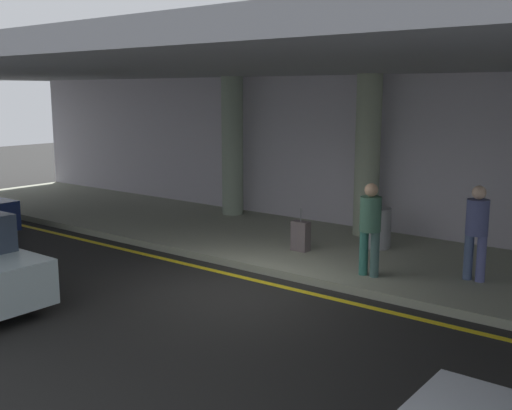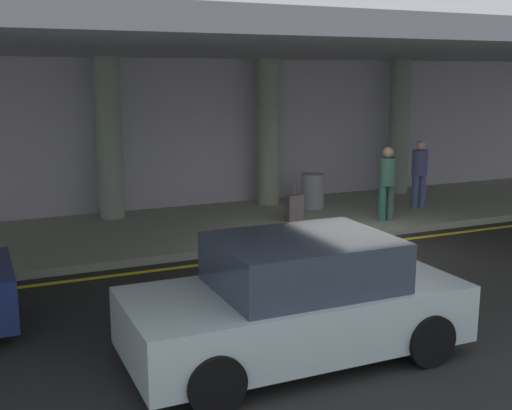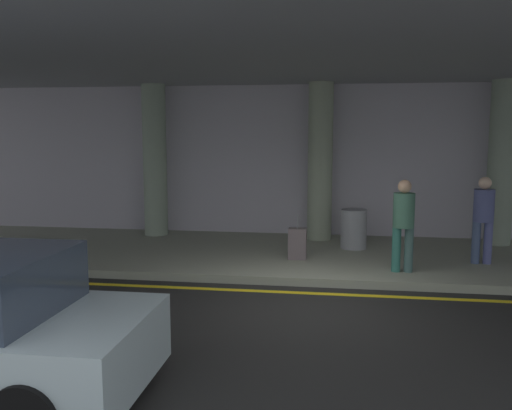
{
  "view_description": "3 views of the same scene",
  "coord_description": "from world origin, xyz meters",
  "px_view_note": "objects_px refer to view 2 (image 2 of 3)",
  "views": [
    {
      "loc": [
        6.53,
        -7.88,
        3.4
      ],
      "look_at": [
        -0.6,
        1.26,
        1.26
      ],
      "focal_mm": 43.08,
      "sensor_mm": 36.0,
      "label": 1
    },
    {
      "loc": [
        -6.87,
        -10.05,
        3.4
      ],
      "look_at": [
        -1.79,
        1.37,
        0.86
      ],
      "focal_mm": 44.98,
      "sensor_mm": 36.0,
      "label": 2
    },
    {
      "loc": [
        0.43,
        -8.37,
        2.69
      ],
      "look_at": [
        -1.12,
        1.99,
        1.29
      ],
      "focal_mm": 38.88,
      "sensor_mm": 36.0,
      "label": 3
    }
  ],
  "objects_px": {
    "car_silver": "(297,301)",
    "trash_bin_steel": "(313,191)",
    "person_waiting_for_ride": "(420,169)",
    "traveler_with_luggage": "(387,179)",
    "support_column_far_left": "(109,139)",
    "support_column_left_mid": "(269,133)",
    "support_column_center": "(399,127)",
    "suitcase_upright_primary": "(295,208)"
  },
  "relations": [
    {
      "from": "support_column_left_mid",
      "to": "person_waiting_for_ride",
      "type": "relative_size",
      "value": 2.17
    },
    {
      "from": "traveler_with_luggage",
      "to": "support_column_far_left",
      "type": "bearing_deg",
      "value": 82.04
    },
    {
      "from": "trash_bin_steel",
      "to": "support_column_far_left",
      "type": "bearing_deg",
      "value": 168.97
    },
    {
      "from": "car_silver",
      "to": "traveler_with_luggage",
      "type": "bearing_deg",
      "value": 48.76
    },
    {
      "from": "trash_bin_steel",
      "to": "support_column_left_mid",
      "type": "bearing_deg",
      "value": 129.84
    },
    {
      "from": "car_silver",
      "to": "trash_bin_steel",
      "type": "bearing_deg",
      "value": 62.2
    },
    {
      "from": "support_column_far_left",
      "to": "car_silver",
      "type": "height_order",
      "value": "support_column_far_left"
    },
    {
      "from": "car_silver",
      "to": "person_waiting_for_ride",
      "type": "bearing_deg",
      "value": 45.34
    },
    {
      "from": "support_column_left_mid",
      "to": "trash_bin_steel",
      "type": "xyz_separation_m",
      "value": [
        0.78,
        -0.93,
        -1.4
      ]
    },
    {
      "from": "support_column_far_left",
      "to": "support_column_left_mid",
      "type": "xyz_separation_m",
      "value": [
        4.0,
        0.0,
        0.0
      ]
    },
    {
      "from": "support_column_left_mid",
      "to": "traveler_with_luggage",
      "type": "relative_size",
      "value": 2.17
    },
    {
      "from": "support_column_left_mid",
      "to": "person_waiting_for_ride",
      "type": "bearing_deg",
      "value": -32.1
    },
    {
      "from": "suitcase_upright_primary",
      "to": "support_column_center",
      "type": "bearing_deg",
      "value": 19.7
    },
    {
      "from": "trash_bin_steel",
      "to": "car_silver",
      "type": "bearing_deg",
      "value": -120.28
    },
    {
      "from": "support_column_left_mid",
      "to": "person_waiting_for_ride",
      "type": "height_order",
      "value": "support_column_left_mid"
    },
    {
      "from": "support_column_left_mid",
      "to": "trash_bin_steel",
      "type": "distance_m",
      "value": 1.85
    },
    {
      "from": "support_column_far_left",
      "to": "person_waiting_for_ride",
      "type": "height_order",
      "value": "support_column_far_left"
    },
    {
      "from": "traveler_with_luggage",
      "to": "support_column_center",
      "type": "bearing_deg",
      "value": -20.66
    },
    {
      "from": "car_silver",
      "to": "trash_bin_steel",
      "type": "distance_m",
      "value": 8.33
    },
    {
      "from": "support_column_left_mid",
      "to": "traveler_with_luggage",
      "type": "height_order",
      "value": "support_column_left_mid"
    },
    {
      "from": "support_column_left_mid",
      "to": "person_waiting_for_ride",
      "type": "xyz_separation_m",
      "value": [
        3.18,
        -2.0,
        -0.86
      ]
    },
    {
      "from": "support_column_far_left",
      "to": "trash_bin_steel",
      "type": "xyz_separation_m",
      "value": [
        4.78,
        -0.93,
        -1.4
      ]
    },
    {
      "from": "support_column_center",
      "to": "trash_bin_steel",
      "type": "xyz_separation_m",
      "value": [
        -3.22,
        -0.93,
        -1.4
      ]
    },
    {
      "from": "support_column_left_mid",
      "to": "support_column_center",
      "type": "relative_size",
      "value": 1.0
    },
    {
      "from": "support_column_center",
      "to": "person_waiting_for_ride",
      "type": "distance_m",
      "value": 2.32
    },
    {
      "from": "support_column_far_left",
      "to": "car_silver",
      "type": "bearing_deg",
      "value": -85.94
    },
    {
      "from": "support_column_left_mid",
      "to": "suitcase_upright_primary",
      "type": "height_order",
      "value": "support_column_left_mid"
    },
    {
      "from": "support_column_far_left",
      "to": "suitcase_upright_primary",
      "type": "bearing_deg",
      "value": -30.53
    },
    {
      "from": "traveler_with_luggage",
      "to": "trash_bin_steel",
      "type": "xyz_separation_m",
      "value": [
        -0.82,
        1.94,
        -0.54
      ]
    },
    {
      "from": "person_waiting_for_ride",
      "to": "trash_bin_steel",
      "type": "relative_size",
      "value": 1.98
    },
    {
      "from": "traveler_with_luggage",
      "to": "trash_bin_steel",
      "type": "distance_m",
      "value": 2.18
    },
    {
      "from": "person_waiting_for_ride",
      "to": "traveler_with_luggage",
      "type": "bearing_deg",
      "value": 110.86
    },
    {
      "from": "car_silver",
      "to": "support_column_center",
      "type": "bearing_deg",
      "value": 50.07
    },
    {
      "from": "car_silver",
      "to": "traveler_with_luggage",
      "type": "distance_m",
      "value": 7.28
    },
    {
      "from": "support_column_far_left",
      "to": "support_column_left_mid",
      "type": "distance_m",
      "value": 4.0
    },
    {
      "from": "support_column_far_left",
      "to": "person_waiting_for_ride",
      "type": "distance_m",
      "value": 7.5
    },
    {
      "from": "car_silver",
      "to": "trash_bin_steel",
      "type": "height_order",
      "value": "car_silver"
    },
    {
      "from": "support_column_center",
      "to": "person_waiting_for_ride",
      "type": "relative_size",
      "value": 2.17
    },
    {
      "from": "support_column_center",
      "to": "suitcase_upright_primary",
      "type": "bearing_deg",
      "value": -153.75
    },
    {
      "from": "support_column_far_left",
      "to": "trash_bin_steel",
      "type": "distance_m",
      "value": 5.06
    },
    {
      "from": "support_column_far_left",
      "to": "traveler_with_luggage",
      "type": "height_order",
      "value": "support_column_far_left"
    },
    {
      "from": "traveler_with_luggage",
      "to": "suitcase_upright_primary",
      "type": "relative_size",
      "value": 1.87
    }
  ]
}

